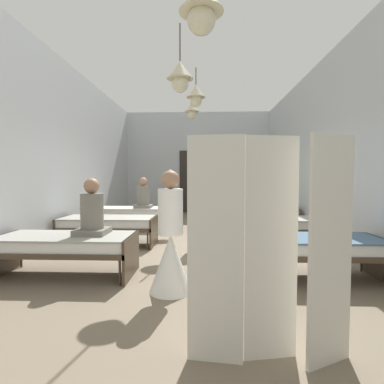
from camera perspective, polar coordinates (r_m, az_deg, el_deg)
name	(u,v)px	position (r m, az deg, el deg)	size (l,w,h in m)	color
ground_plane	(192,248)	(6.17, -0.05, -10.61)	(6.10, 11.99, 0.10)	#7A6B56
room_shell	(194,153)	(7.23, 0.34, 7.38)	(5.90, 11.59, 3.89)	silver
bed_left_row_0	(66,245)	(4.63, -22.90, -9.22)	(1.90, 0.84, 0.57)	#473828
bed_right_row_0	(311,247)	(4.45, 21.65, -9.69)	(1.90, 0.84, 0.57)	#473828
bed_left_row_1	(108,224)	(6.37, -15.59, -5.80)	(1.90, 0.84, 0.57)	#473828
bed_right_row_1	(277,225)	(6.24, 15.82, -5.99)	(1.90, 0.84, 0.57)	#473828
bed_left_row_2	(131,212)	(8.18, -11.51, -3.83)	(1.90, 0.84, 0.57)	#473828
bed_right_row_2	(259,213)	(8.08, 12.66, -3.92)	(1.90, 0.84, 0.57)	#473828
nurse_near_aisle	(200,221)	(5.93, 1.54, -5.46)	(0.52, 0.52, 1.49)	white
nurse_mid_aisle	(171,248)	(3.69, -4.09, -10.64)	(0.52, 0.52, 1.49)	white
patient_seated_primary	(143,197)	(7.99, -9.23, -0.87)	(0.44, 0.44, 0.80)	slate
patient_seated_secondary	(92,214)	(4.51, -18.45, -3.91)	(0.44, 0.44, 0.80)	slate
potted_plant	(204,194)	(10.54, 2.35, -0.37)	(0.64, 0.64, 1.30)	brown
privacy_screen	(272,250)	(2.34, 14.95, -10.61)	(1.24, 0.22, 1.70)	silver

